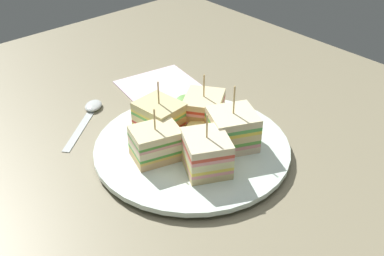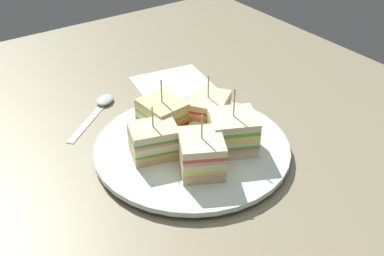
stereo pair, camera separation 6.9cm
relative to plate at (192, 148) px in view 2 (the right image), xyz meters
The scene contains 11 objects.
ground_plane 1.76cm from the plate, ahead, with size 116.05×97.57×1.80cm, color gray.
plate is the anchor object (origin of this frame).
sandwich_wedge_0 6.58cm from the plate, 120.60° to the left, with size 8.38×8.60×8.73cm.
sandwich_wedge_1 6.61cm from the plate, 165.00° to the right, with size 7.15×6.18×8.83cm.
sandwich_wedge_2 6.50cm from the plate, 101.55° to the right, with size 6.65×7.72×7.98cm.
sandwich_wedge_3 6.61cm from the plate, 22.13° to the right, with size 8.47×8.12×8.68cm.
sandwich_wedge_4 6.67cm from the plate, 48.94° to the left, with size 8.36×8.56×9.81cm.
chip_pile 2.22cm from the plate, 84.29° to the left, with size 6.91×7.05×2.93cm.
salad_garnish 10.45cm from the plate, 140.66° to the left, with size 7.05×7.39×1.39cm.
spoon 20.46cm from the plate, 164.44° to the right, with size 10.99×12.76×1.00cm.
napkin 20.43cm from the plate, 153.89° to the left, with size 14.31×13.40×0.50cm, color silver.
Camera 2 is at (47.32, -32.79, 42.54)cm, focal length 44.81 mm.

